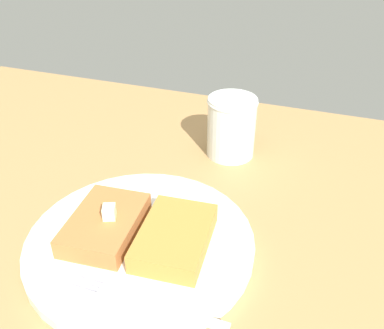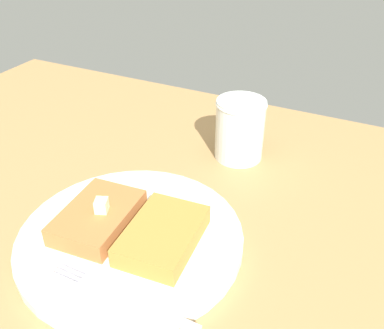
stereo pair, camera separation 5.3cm
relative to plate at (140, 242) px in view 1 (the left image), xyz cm
name	(u,v)px [view 1 (the left image)]	position (x,y,z in cm)	size (l,w,h in cm)	color
table_surface	(77,312)	(-2.78, -9.03, -1.94)	(100.91, 100.91, 2.30)	#A67D4B
plate	(140,242)	(0.00, 0.00, 0.00)	(24.99, 24.99, 1.37)	white
toast_slice_left	(105,224)	(-3.99, -0.30, 1.72)	(7.06, 10.32, 2.28)	#B06B37
toast_slice_middle	(175,237)	(3.99, 0.30, 1.72)	(7.06, 10.32, 2.28)	#B27F36
butter_pat_primary	(109,212)	(-3.31, -0.24, 3.60)	(1.47, 1.32, 1.47)	#EFF2C4
fork	(136,299)	(3.16, -7.75, 0.76)	(16.02, 2.25, 0.36)	silver
syrup_jar	(231,129)	(4.19, 22.54, 3.40)	(7.19, 7.19, 8.91)	#481F0B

